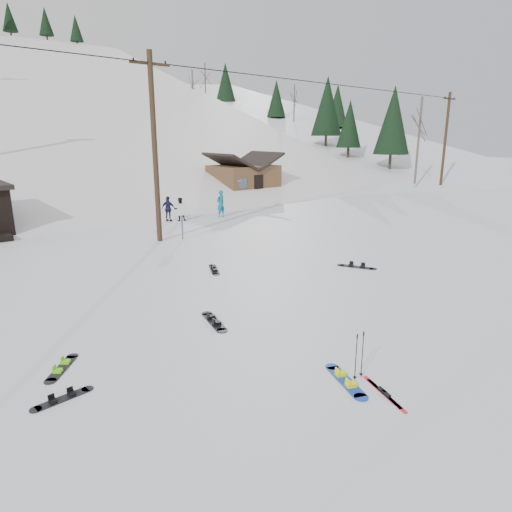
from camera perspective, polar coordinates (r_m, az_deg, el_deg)
ground at (r=11.95m, az=11.48°, el=-11.57°), size 200.00×200.00×0.00m
ridge_right at (r=75.02m, az=0.42°, el=2.58°), size 45.66×93.98×54.59m
treeline_right at (r=66.07m, az=3.54°, el=10.50°), size 20.00×60.00×10.00m
utility_pole at (r=23.13m, az=-12.56°, el=13.24°), size 2.00×0.26×9.00m
utility_pole_right at (r=48.54m, az=22.58°, el=13.28°), size 2.00×0.26×9.00m
trail_sign at (r=23.62m, az=-9.24°, el=5.11°), size 0.50×0.09×1.85m
cabin at (r=38.75m, az=-1.57°, el=9.47°), size 5.39×4.40×3.77m
hero_snowboard at (r=10.60m, az=11.14°, el=-15.04°), size 0.79×1.54×0.11m
hero_skis at (r=10.36m, az=15.72°, el=-16.17°), size 0.57×1.42×0.08m
ski_poles at (r=10.56m, az=12.78°, el=-11.99°), size 0.30×0.08×1.09m
board_scatter_a at (r=10.61m, az=-23.04°, el=-16.06°), size 1.31×0.35×0.09m
board_scatter_b at (r=13.40m, az=-5.27°, el=-8.12°), size 0.65×1.62×0.12m
board_scatter_c at (r=11.83m, az=-23.10°, el=-12.70°), size 1.03×1.16×0.10m
board_scatter_d at (r=19.07m, az=12.48°, el=-1.30°), size 0.91×1.48×0.11m
board_scatter_f at (r=18.32m, az=-5.26°, el=-1.68°), size 0.84×1.41×0.11m
skier_teal at (r=29.82m, az=-4.45°, el=6.54°), size 0.70×0.52×1.75m
skier_dark at (r=28.83m, az=-9.49°, el=5.79°), size 0.87×0.79×1.45m
skier_pink at (r=36.26m, az=-2.28°, el=8.26°), size 1.38×0.98×1.94m
skier_navy at (r=28.79m, az=-10.89°, el=5.81°), size 0.85×0.95×1.55m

